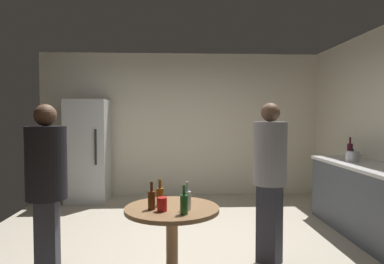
# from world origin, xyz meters

# --- Properties ---
(ground_plane) EXTENTS (5.20, 5.20, 0.10)m
(ground_plane) POSITION_xyz_m (0.00, 0.00, -0.05)
(ground_plane) COLOR #B2A893
(wall_back) EXTENTS (5.32, 0.06, 2.70)m
(wall_back) POSITION_xyz_m (0.00, 2.63, 1.35)
(wall_back) COLOR silver
(wall_back) RESTS_ON ground_plane
(refrigerator) EXTENTS (0.70, 0.68, 1.80)m
(refrigerator) POSITION_xyz_m (-1.67, 2.20, 0.90)
(refrigerator) COLOR silver
(refrigerator) RESTS_ON ground_plane
(kitchen_counter) EXTENTS (0.64, 1.88, 0.90)m
(kitchen_counter) POSITION_xyz_m (2.28, 0.28, 0.45)
(kitchen_counter) COLOR #4C515B
(kitchen_counter) RESTS_ON ground_plane
(kettle) EXTENTS (0.24, 0.17, 0.18)m
(kettle) POSITION_xyz_m (2.23, 0.49, 0.97)
(kettle) COLOR #B2B2B7
(kettle) RESTS_ON kitchen_counter
(wine_bottle_on_counter) EXTENTS (0.08, 0.08, 0.31)m
(wine_bottle_on_counter) POSITION_xyz_m (2.34, 0.78, 1.02)
(wine_bottle_on_counter) COLOR #3F141E
(wine_bottle_on_counter) RESTS_ON kitchen_counter
(foreground_table) EXTENTS (0.80, 0.80, 0.73)m
(foreground_table) POSITION_xyz_m (-0.15, -1.07, 0.63)
(foreground_table) COLOR olive
(foreground_table) RESTS_ON ground_plane
(beer_bottle_amber) EXTENTS (0.06, 0.06, 0.23)m
(beer_bottle_amber) POSITION_xyz_m (-0.25, -1.03, 0.82)
(beer_bottle_amber) COLOR #8C5919
(beer_bottle_amber) RESTS_ON foreground_table
(beer_bottle_brown) EXTENTS (0.06, 0.06, 0.23)m
(beer_bottle_brown) POSITION_xyz_m (-0.31, -1.14, 0.82)
(beer_bottle_brown) COLOR #593314
(beer_bottle_brown) RESTS_ON foreground_table
(beer_bottle_green) EXTENTS (0.06, 0.06, 0.23)m
(beer_bottle_green) POSITION_xyz_m (-0.05, -1.29, 0.82)
(beer_bottle_green) COLOR #26662D
(beer_bottle_green) RESTS_ON foreground_table
(beer_bottle_clear) EXTENTS (0.06, 0.06, 0.23)m
(beer_bottle_clear) POSITION_xyz_m (-0.02, -1.16, 0.82)
(beer_bottle_clear) COLOR silver
(beer_bottle_clear) RESTS_ON foreground_table
(plastic_cup_red) EXTENTS (0.08, 0.08, 0.11)m
(plastic_cup_red) POSITION_xyz_m (-0.23, -1.19, 0.79)
(plastic_cup_red) COLOR red
(plastic_cup_red) RESTS_ON foreground_table
(person_in_black_shirt) EXTENTS (0.38, 0.38, 1.60)m
(person_in_black_shirt) POSITION_xyz_m (-1.22, -0.97, 0.94)
(person_in_black_shirt) COLOR #2D2D38
(person_in_black_shirt) RESTS_ON ground_plane
(person_in_gray_shirt) EXTENTS (0.48, 0.48, 1.64)m
(person_in_gray_shirt) POSITION_xyz_m (0.84, -0.52, 0.96)
(person_in_gray_shirt) COLOR #2D2D38
(person_in_gray_shirt) RESTS_ON ground_plane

